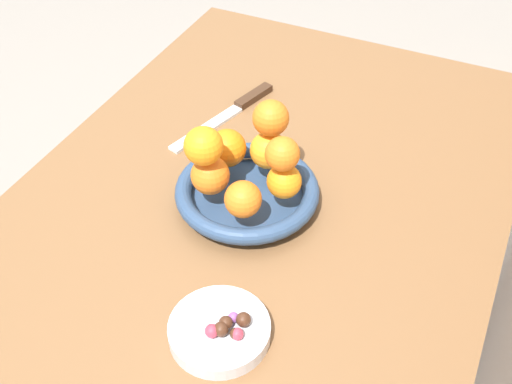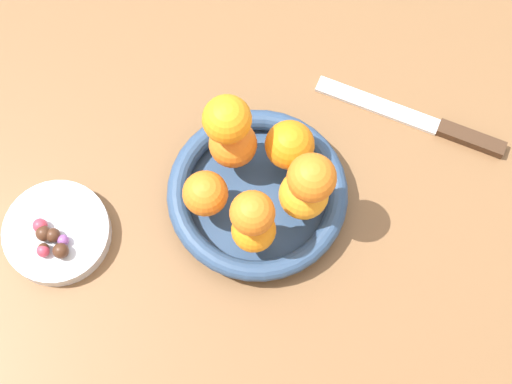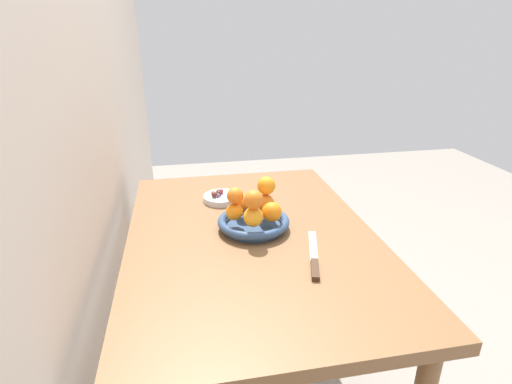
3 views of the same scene
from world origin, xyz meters
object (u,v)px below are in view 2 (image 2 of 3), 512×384
object	(u,v)px
orange_0	(233,144)
orange_6	(252,213)
orange_2	(254,230)
orange_7	(227,119)
fruit_bowl	(257,194)
orange_5	(312,177)
candy_ball_5	(43,249)
orange_3	(303,198)
candy_ball_6	(44,233)
candy_dish	(57,233)
candy_ball_4	(53,235)
candy_ball_3	(43,251)
orange_4	(290,145)
orange_1	(205,193)
candy_ball_1	(40,226)
dining_table	(276,230)
knife	(426,123)
candy_ball_2	(61,251)
candy_ball_0	(63,240)

from	to	relation	value
orange_0	orange_6	world-z (taller)	orange_6
orange_2	orange_7	bearing A→B (deg)	-68.27
fruit_bowl	orange_5	distance (m)	0.12
orange_7	candy_ball_5	xyz separation A→B (m)	(0.21, 0.15, -0.10)
orange_3	candy_ball_6	bearing A→B (deg)	12.45
candy_dish	candy_ball_4	size ratio (longest dim) A/B	7.25
orange_2	candy_ball_3	xyz separation A→B (m)	(0.25, 0.04, -0.04)
orange_2	orange_4	size ratio (longest dim) A/B	0.87
orange_1	candy_ball_1	size ratio (longest dim) A/B	3.03
dining_table	candy_ball_4	bearing A→B (deg)	15.40
dining_table	orange_2	world-z (taller)	orange_2
orange_3	orange_6	xyz separation A→B (m)	(0.06, 0.04, 0.05)
orange_4	knife	xyz separation A→B (m)	(-0.18, -0.08, -0.07)
candy_dish	candy_ball_6	xyz separation A→B (m)	(0.01, 0.01, 0.02)
dining_table	orange_2	distance (m)	0.16
candy_ball_2	candy_ball_6	size ratio (longest dim) A/B	1.00
dining_table	fruit_bowl	xyz separation A→B (m)	(0.03, -0.01, 0.11)
candy_ball_1	candy_ball_3	world-z (taller)	candy_ball_1
candy_ball_2	dining_table	bearing A→B (deg)	-160.08
candy_ball_1	orange_2	bearing A→B (deg)	-176.94
orange_0	orange_1	world-z (taller)	orange_0
orange_1	orange_0	bearing A→B (deg)	-110.43
dining_table	candy_ball_6	distance (m)	0.31
orange_7	candy_ball_0	bearing A→B (deg)	36.49
orange_7	candy_ball_2	bearing A→B (deg)	39.25
dining_table	candy_ball_4	distance (m)	0.30
orange_2	knife	world-z (taller)	orange_2
candy_dish	orange_5	bearing A→B (deg)	-167.76
orange_0	candy_dish	bearing A→B (deg)	30.10
candy_ball_3	candy_dish	bearing A→B (deg)	-102.93
fruit_bowl	orange_6	distance (m)	0.11
candy_ball_3	candy_ball_5	world-z (taller)	same
fruit_bowl	orange_5	size ratio (longest dim) A/B	3.98
dining_table	orange_3	xyz separation A→B (m)	(-0.03, 0.00, 0.16)
orange_2	candy_ball_0	distance (m)	0.24
orange_0	candy_ball_5	bearing A→B (deg)	34.49
candy_dish	orange_3	world-z (taller)	orange_3
orange_0	candy_ball_1	distance (m)	0.26
candy_dish	candy_ball_4	bearing A→B (deg)	100.03
orange_0	candy_ball_5	xyz separation A→B (m)	(0.21, 0.15, -0.04)
candy_ball_1	candy_dish	bearing A→B (deg)	175.60
candy_dish	candy_ball_5	bearing A→B (deg)	75.53
orange_0	candy_ball_3	size ratio (longest dim) A/B	3.73
orange_5	candy_ball_6	world-z (taller)	orange_5
candy_dish	orange_7	size ratio (longest dim) A/B	2.28
orange_0	orange_6	bearing A→B (deg)	109.57
orange_2	candy_ball_4	world-z (taller)	orange_2
orange_4	candy_ball_4	distance (m)	0.31
orange_1	candy_ball_2	world-z (taller)	orange_1
orange_7	knife	bearing A→B (deg)	-161.86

